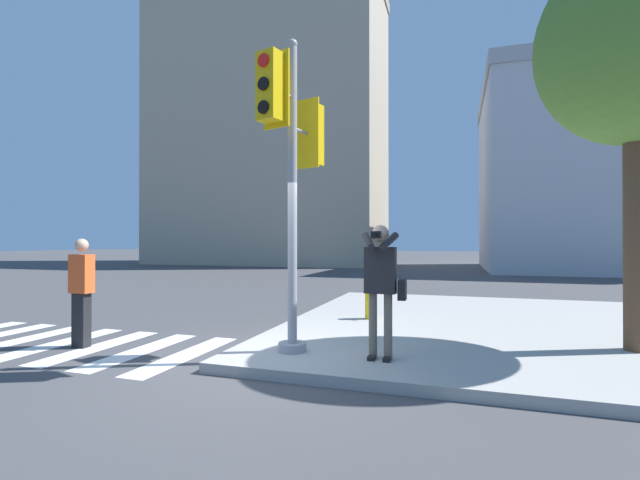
# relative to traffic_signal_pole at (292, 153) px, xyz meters

# --- Properties ---
(ground_plane) EXTENTS (160.00, 160.00, 0.00)m
(ground_plane) POSITION_rel_traffic_signal_pole_xyz_m (-0.42, -0.39, -2.92)
(ground_plane) COLOR #424244
(sidewalk_corner) EXTENTS (8.00, 8.00, 0.14)m
(sidewalk_corner) POSITION_rel_traffic_signal_pole_xyz_m (3.08, 3.11, -2.85)
(sidewalk_corner) COLOR #9E9B96
(sidewalk_corner) RESTS_ON ground_plane
(crosswalk_stripes) EXTENTS (5.26, 2.33, 0.01)m
(crosswalk_stripes) POSITION_rel_traffic_signal_pole_xyz_m (-4.04, -0.17, -2.92)
(crosswalk_stripes) COLOR silver
(crosswalk_stripes) RESTS_ON ground_plane
(traffic_signal_pole) EXTENTS (0.60, 1.28, 4.38)m
(traffic_signal_pole) POSITION_rel_traffic_signal_pole_xyz_m (0.00, 0.00, 0.00)
(traffic_signal_pole) COLOR #939399
(traffic_signal_pole) RESTS_ON sidewalk_corner
(person_photographer) EXTENTS (0.58, 0.54, 1.75)m
(person_photographer) POSITION_rel_traffic_signal_pole_xyz_m (1.26, -0.01, -1.72)
(person_photographer) COLOR black
(person_photographer) RESTS_ON sidewalk_corner
(pedestrian_distant) EXTENTS (0.34, 0.20, 1.72)m
(pedestrian_distant) POSITION_rel_traffic_signal_pole_xyz_m (-3.48, -0.27, -2.00)
(pedestrian_distant) COLOR black
(pedestrian_distant) RESTS_ON ground_plane
(street_tree) EXTENTS (2.61, 2.61, 5.78)m
(street_tree) POSITION_rel_traffic_signal_pole_xyz_m (4.60, 1.49, 1.53)
(street_tree) COLOR brown
(street_tree) RESTS_ON sidewalk_corner
(fire_hydrant) EXTENTS (0.21, 0.27, 0.74)m
(fire_hydrant) POSITION_rel_traffic_signal_pole_xyz_m (0.56, 2.84, -2.42)
(fire_hydrant) COLOR yellow
(fire_hydrant) RESTS_ON sidewalk_corner
(building_left) EXTENTS (17.91, 8.25, 21.08)m
(building_left) POSITION_rel_traffic_signal_pole_xyz_m (-11.87, 25.14, 7.63)
(building_left) COLOR tan
(building_left) RESTS_ON ground_plane
(building_right) EXTENTS (12.73, 12.00, 11.52)m
(building_right) POSITION_rel_traffic_signal_pole_xyz_m (10.17, 23.61, 2.85)
(building_right) COLOR #BCBCC1
(building_right) RESTS_ON ground_plane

